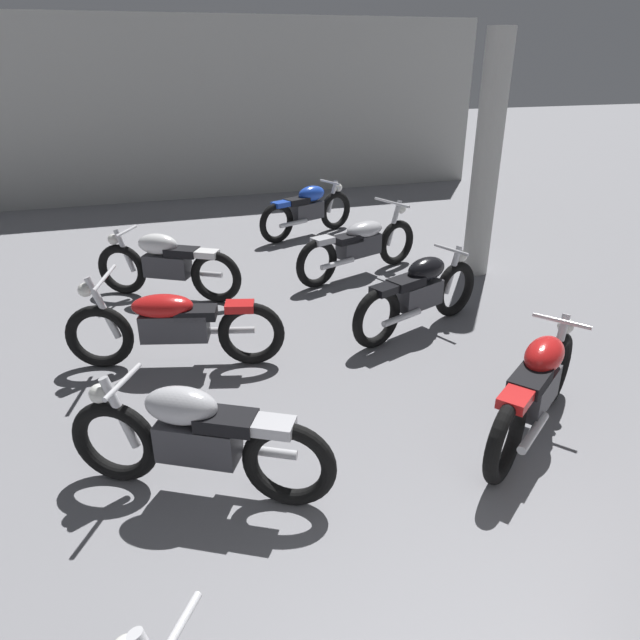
{
  "coord_description": "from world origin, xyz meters",
  "views": [
    {
      "loc": [
        -1.58,
        -0.43,
        2.91
      ],
      "look_at": [
        0.0,
        4.46,
        0.55
      ],
      "focal_mm": 32.86,
      "sensor_mm": 36.0,
      "label": 1
    }
  ],
  "objects_px": {
    "motorcycle_left_row_1": "(197,438)",
    "motorcycle_right_row_2": "(419,292)",
    "support_pillar": "(487,159)",
    "motorcycle_right_row_3": "(360,244)",
    "motorcycle_right_row_1": "(536,387)",
    "motorcycle_right_row_4": "(308,209)",
    "motorcycle_left_row_2": "(173,325)",
    "motorcycle_left_row_3": "(167,264)"
  },
  "relations": [
    {
      "from": "motorcycle_right_row_4",
      "to": "motorcycle_right_row_3",
      "type": "bearing_deg",
      "value": -86.62
    },
    {
      "from": "support_pillar",
      "to": "motorcycle_left_row_3",
      "type": "distance_m",
      "value": 4.45
    },
    {
      "from": "motorcycle_left_row_2",
      "to": "motorcycle_right_row_1",
      "type": "distance_m",
      "value": 3.4
    },
    {
      "from": "motorcycle_right_row_3",
      "to": "motorcycle_right_row_4",
      "type": "bearing_deg",
      "value": 93.38
    },
    {
      "from": "motorcycle_right_row_2",
      "to": "motorcycle_right_row_4",
      "type": "xyz_separation_m",
      "value": [
        -0.09,
        4.02,
        0.0
      ]
    },
    {
      "from": "motorcycle_right_row_2",
      "to": "motorcycle_left_row_2",
      "type": "bearing_deg",
      "value": -179.93
    },
    {
      "from": "motorcycle_left_row_1",
      "to": "motorcycle_right_row_1",
      "type": "distance_m",
      "value": 2.68
    },
    {
      "from": "motorcycle_left_row_1",
      "to": "motorcycle_right_row_4",
      "type": "relative_size",
      "value": 0.95
    },
    {
      "from": "support_pillar",
      "to": "motorcycle_left_row_2",
      "type": "distance_m",
      "value": 4.76
    },
    {
      "from": "motorcycle_left_row_2",
      "to": "motorcycle_right_row_3",
      "type": "xyz_separation_m",
      "value": [
        2.72,
        1.91,
        0.0
      ]
    },
    {
      "from": "motorcycle_left_row_1",
      "to": "motorcycle_left_row_3",
      "type": "height_order",
      "value": "same"
    },
    {
      "from": "motorcycle_left_row_1",
      "to": "motorcycle_left_row_2",
      "type": "bearing_deg",
      "value": 89.64
    },
    {
      "from": "support_pillar",
      "to": "motorcycle_left_row_1",
      "type": "height_order",
      "value": "support_pillar"
    },
    {
      "from": "motorcycle_left_row_1",
      "to": "support_pillar",
      "type": "bearing_deg",
      "value": 38.49
    },
    {
      "from": "support_pillar",
      "to": "motorcycle_right_row_4",
      "type": "xyz_separation_m",
      "value": [
        -1.76,
        2.51,
        -1.14
      ]
    },
    {
      "from": "motorcycle_right_row_2",
      "to": "motorcycle_left_row_1",
      "type": "bearing_deg",
      "value": -143.93
    },
    {
      "from": "motorcycle_left_row_2",
      "to": "motorcycle_left_row_3",
      "type": "bearing_deg",
      "value": 87.55
    },
    {
      "from": "motorcycle_right_row_2",
      "to": "support_pillar",
      "type": "bearing_deg",
      "value": 42.1
    },
    {
      "from": "motorcycle_left_row_2",
      "to": "motorcycle_right_row_4",
      "type": "relative_size",
      "value": 1.14
    },
    {
      "from": "motorcycle_left_row_3",
      "to": "motorcycle_right_row_3",
      "type": "relative_size",
      "value": 0.85
    },
    {
      "from": "motorcycle_left_row_3",
      "to": "motorcycle_right_row_2",
      "type": "distance_m",
      "value": 3.21
    },
    {
      "from": "motorcycle_left_row_3",
      "to": "motorcycle_right_row_3",
      "type": "bearing_deg",
      "value": 0.81
    },
    {
      "from": "motorcycle_left_row_2",
      "to": "motorcycle_right_row_3",
      "type": "relative_size",
      "value": 1.02
    },
    {
      "from": "motorcycle_left_row_3",
      "to": "motorcycle_right_row_2",
      "type": "xyz_separation_m",
      "value": [
        2.61,
        -1.86,
        0.0
      ]
    },
    {
      "from": "support_pillar",
      "to": "motorcycle_left_row_2",
      "type": "xyz_separation_m",
      "value": [
        -4.36,
        -1.51,
        -1.15
      ]
    },
    {
      "from": "motorcycle_right_row_4",
      "to": "motorcycle_left_row_1",
      "type": "bearing_deg",
      "value": -113.57
    },
    {
      "from": "motorcycle_right_row_1",
      "to": "motorcycle_right_row_3",
      "type": "relative_size",
      "value": 0.8
    },
    {
      "from": "motorcycle_left_row_1",
      "to": "motorcycle_right_row_3",
      "type": "bearing_deg",
      "value": 54.75
    },
    {
      "from": "motorcycle_right_row_1",
      "to": "motorcycle_right_row_4",
      "type": "relative_size",
      "value": 0.89
    },
    {
      "from": "support_pillar",
      "to": "motorcycle_left_row_3",
      "type": "bearing_deg",
      "value": 175.22
    },
    {
      "from": "support_pillar",
      "to": "motorcycle_right_row_3",
      "type": "relative_size",
      "value": 1.55
    },
    {
      "from": "support_pillar",
      "to": "motorcycle_right_row_3",
      "type": "distance_m",
      "value": 2.04
    },
    {
      "from": "motorcycle_left_row_3",
      "to": "motorcycle_left_row_2",
      "type": "bearing_deg",
      "value": -92.45
    },
    {
      "from": "motorcycle_right_row_4",
      "to": "motorcycle_right_row_2",
      "type": "bearing_deg",
      "value": -88.65
    },
    {
      "from": "motorcycle_left_row_1",
      "to": "motorcycle_right_row_4",
      "type": "distance_m",
      "value": 6.53
    },
    {
      "from": "motorcycle_right_row_1",
      "to": "motorcycle_right_row_4",
      "type": "height_order",
      "value": "same"
    },
    {
      "from": "motorcycle_left_row_3",
      "to": "motorcycle_right_row_4",
      "type": "relative_size",
      "value": 0.94
    },
    {
      "from": "support_pillar",
      "to": "motorcycle_left_row_1",
      "type": "distance_m",
      "value": 5.7
    },
    {
      "from": "motorcycle_left_row_3",
      "to": "motorcycle_right_row_1",
      "type": "height_order",
      "value": "same"
    },
    {
      "from": "motorcycle_left_row_1",
      "to": "motorcycle_right_row_2",
      "type": "distance_m",
      "value": 3.35
    },
    {
      "from": "support_pillar",
      "to": "motorcycle_right_row_3",
      "type": "xyz_separation_m",
      "value": [
        -1.64,
        0.4,
        -1.15
      ]
    },
    {
      "from": "motorcycle_right_row_2",
      "to": "motorcycle_right_row_4",
      "type": "relative_size",
      "value": 1.0
    }
  ]
}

